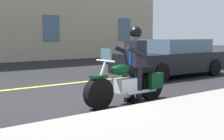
% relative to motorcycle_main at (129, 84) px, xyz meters
% --- Properties ---
extents(ground_plane, '(80.00, 80.00, 0.00)m').
position_rel_motorcycle_main_xyz_m(ground_plane, '(0.80, -1.34, -0.45)').
color(ground_plane, black).
extents(lane_center_stripe, '(60.00, 0.16, 0.01)m').
position_rel_motorcycle_main_xyz_m(lane_center_stripe, '(0.80, -3.34, -0.45)').
color(lane_center_stripe, '#E5DB4C').
rests_on(lane_center_stripe, ground_plane).
extents(motorcycle_main, '(2.22, 0.63, 1.26)m').
position_rel_motorcycle_main_xyz_m(motorcycle_main, '(0.00, 0.00, 0.00)').
color(motorcycle_main, black).
rests_on(motorcycle_main, ground_plane).
extents(rider_main, '(0.63, 0.56, 1.74)m').
position_rel_motorcycle_main_xyz_m(rider_main, '(-0.19, -0.01, 0.58)').
color(rider_main, black).
rests_on(rider_main, ground_plane).
extents(car_dark, '(4.60, 1.92, 1.40)m').
position_rel_motorcycle_main_xyz_m(car_dark, '(-4.34, -2.55, 0.24)').
color(car_dark, black).
rests_on(car_dark, ground_plane).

